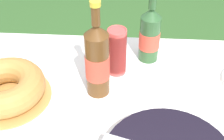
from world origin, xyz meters
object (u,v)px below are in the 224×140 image
object	(u,v)px
bundt_cake	(5,87)
cider_bottle_green	(150,35)
cider_bottle_amber	(97,61)
cup_stack	(117,52)

from	to	relation	value
bundt_cake	cider_bottle_green	xyz separation A→B (m)	(0.50, 0.27, 0.06)
bundt_cake	cider_bottle_amber	distance (m)	0.33
cider_bottle_green	cup_stack	bearing A→B (deg)	-142.71
cup_stack	cider_bottle_amber	size ratio (longest dim) A/B	0.53
bundt_cake	cider_bottle_green	size ratio (longest dim) A/B	1.00
cup_stack	cider_bottle_amber	bearing A→B (deg)	-117.02
cider_bottle_green	cider_bottle_amber	xyz separation A→B (m)	(-0.18, -0.21, 0.02)
cup_stack	bundt_cake	bearing A→B (deg)	-155.42
cup_stack	cider_bottle_green	bearing A→B (deg)	37.29
bundt_cake	cider_bottle_amber	xyz separation A→B (m)	(0.32, 0.05, 0.09)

